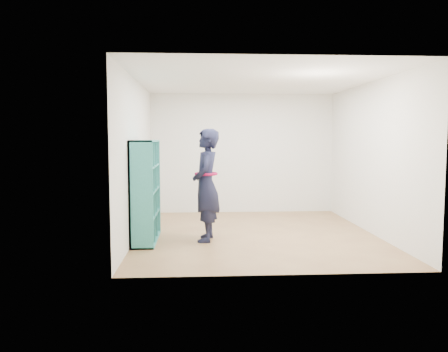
{
  "coord_description": "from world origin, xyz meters",
  "views": [
    {
      "loc": [
        -0.97,
        -7.32,
        1.64
      ],
      "look_at": [
        -0.53,
        0.3,
        0.98
      ],
      "focal_mm": 35.0,
      "sensor_mm": 36.0,
      "label": 1
    }
  ],
  "objects": [
    {
      "name": "wall_front",
      "position": [
        0.0,
        -2.25,
        1.3
      ],
      "size": [
        4.0,
        0.02,
        2.6
      ],
      "primitive_type": "cube",
      "color": "white",
      "rests_on": "floor"
    },
    {
      "name": "person",
      "position": [
        -0.85,
        -0.42,
        0.9
      ],
      "size": [
        0.48,
        0.69,
        1.79
      ],
      "rotation": [
        0.0,
        0.0,
        -1.66
      ],
      "color": "black",
      "rests_on": "floor"
    },
    {
      "name": "wall_back",
      "position": [
        0.0,
        2.25,
        1.3
      ],
      "size": [
        4.0,
        0.02,
        2.6
      ],
      "primitive_type": "cube",
      "color": "white",
      "rests_on": "floor"
    },
    {
      "name": "wall_right",
      "position": [
        2.0,
        0.0,
        1.3
      ],
      "size": [
        0.02,
        4.5,
        2.6
      ],
      "primitive_type": "cube",
      "color": "white",
      "rests_on": "floor"
    },
    {
      "name": "smartphone",
      "position": [
        -0.98,
        -0.32,
        1.01
      ],
      "size": [
        0.01,
        0.1,
        0.13
      ],
      "rotation": [
        0.43,
        0.0,
        0.04
      ],
      "color": "silver",
      "rests_on": "person"
    },
    {
      "name": "floor",
      "position": [
        0.0,
        0.0,
        0.0
      ],
      "size": [
        4.5,
        4.5,
        0.0
      ],
      "primitive_type": "plane",
      "color": "brown",
      "rests_on": "ground"
    },
    {
      "name": "ceiling",
      "position": [
        0.0,
        0.0,
        2.6
      ],
      "size": [
        4.5,
        4.5,
        0.0
      ],
      "primitive_type": "plane",
      "color": "white",
      "rests_on": "wall_back"
    },
    {
      "name": "wall_left",
      "position": [
        -2.0,
        0.0,
        1.3
      ],
      "size": [
        0.02,
        4.5,
        2.6
      ],
      "primitive_type": "cube",
      "color": "white",
      "rests_on": "floor"
    },
    {
      "name": "bookshelf",
      "position": [
        -1.84,
        -0.37,
        0.78
      ],
      "size": [
        0.35,
        1.21,
        1.61
      ],
      "color": "teal",
      "rests_on": "floor"
    }
  ]
}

